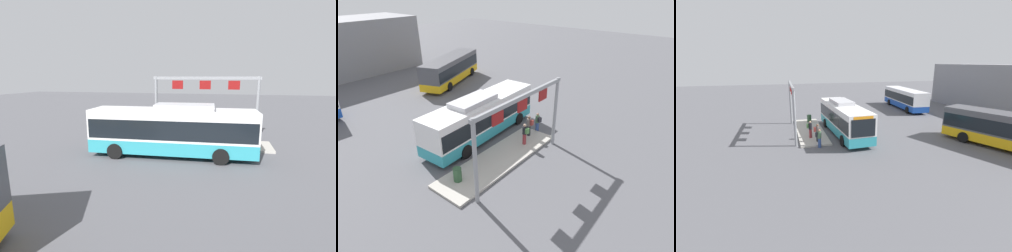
{
  "view_description": "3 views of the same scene",
  "coord_description": "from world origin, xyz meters",
  "views": [
    {
      "loc": [
        -3.2,
        15.44,
        5.17
      ],
      "look_at": [
        0.62,
        -1.51,
        1.7
      ],
      "focal_mm": 26.53,
      "sensor_mm": 36.0,
      "label": 1
    },
    {
      "loc": [
        -14.32,
        -13.94,
        10.99
      ],
      "look_at": [
        0.82,
        -1.83,
        1.11
      ],
      "focal_mm": 30.12,
      "sensor_mm": 36.0,
      "label": 2
    },
    {
      "loc": [
        22.7,
        -6.01,
        7.29
      ],
      "look_at": [
        2.36,
        -0.6,
        1.52
      ],
      "focal_mm": 25.04,
      "sensor_mm": 36.0,
      "label": 3
    }
  ],
  "objects": [
    {
      "name": "platform_curb",
      "position": [
        -1.8,
        -3.32,
        0.08
      ],
      "size": [
        10.0,
        2.8,
        0.16
      ],
      "primitive_type": "cube",
      "color": "#B2ADA3",
      "rests_on": "ground"
    },
    {
      "name": "person_waiting_near",
      "position": [
        2.15,
        -3.09,
        1.05
      ],
      "size": [
        0.35,
        0.53,
        1.67
      ],
      "rotation": [
        0.0,
        0.0,
        1.59
      ],
      "color": "black",
      "rests_on": "platform_curb"
    },
    {
      "name": "bus_background_left",
      "position": [
        7.76,
        12.31,
        1.78
      ],
      "size": [
        10.49,
        6.09,
        3.1
      ],
      "rotation": [
        0.0,
        0.0,
        0.37
      ],
      "color": "#EAAD14",
      "rests_on": "ground"
    },
    {
      "name": "platform_sign_gantry",
      "position": [
        -1.67,
        -5.06,
        3.72
      ],
      "size": [
        8.66,
        0.24,
        5.2
      ],
      "color": "gray",
      "rests_on": "ground"
    },
    {
      "name": "ground_plane",
      "position": [
        0.0,
        0.0,
        0.0
      ],
      "size": [
        120.0,
        120.0,
        0.0
      ],
      "primitive_type": "plane",
      "color": "#56565B"
    },
    {
      "name": "person_waiting_mid",
      "position": [
        0.83,
        -3.6,
        1.05
      ],
      "size": [
        0.39,
        0.56,
        1.67
      ],
      "rotation": [
        0.0,
        0.0,
        1.42
      ],
      "color": "maroon",
      "rests_on": "platform_curb"
    },
    {
      "name": "bus_main",
      "position": [
        -0.01,
        -0.0,
        1.81
      ],
      "size": [
        10.74,
        3.08,
        3.46
      ],
      "rotation": [
        0.0,
        0.0,
        0.05
      ],
      "color": "teal",
      "rests_on": "ground"
    },
    {
      "name": "trash_bin",
      "position": [
        -5.32,
        -2.96,
        0.61
      ],
      "size": [
        0.52,
        0.52,
        0.9
      ],
      "primitive_type": "cylinder",
      "color": "#2D5133",
      "rests_on": "platform_curb"
    },
    {
      "name": "person_boarding",
      "position": [
        3.32,
        -3.11,
        0.89
      ],
      "size": [
        0.43,
        0.58,
        1.67
      ],
      "rotation": [
        0.0,
        0.0,
        1.31
      ],
      "color": "#334C8C",
      "rests_on": "ground"
    }
  ]
}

